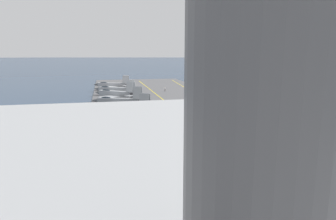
{
  "coord_description": "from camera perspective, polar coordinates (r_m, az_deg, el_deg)",
  "views": [
    {
      "loc": [
        -75.32,
        19.16,
        15.94
      ],
      "look_at": [
        -9.0,
        4.95,
        2.9
      ],
      "focal_mm": 32.0,
      "sensor_mm": 36.0,
      "label": 1
    }
  ],
  "objects": [
    {
      "name": "crew_blue_vest",
      "position": [
        90.12,
        6.2,
        1.52
      ],
      "size": [
        0.45,
        0.46,
        1.77
      ],
      "color": "#383328",
      "rests_on": "carrier_deck"
    },
    {
      "name": "parked_jet_fifth",
      "position": [
        83.29,
        -9.13,
        1.72
      ],
      "size": [
        13.84,
        15.48,
        6.58
      ],
      "color": "gray",
      "rests_on": "carrier_deck"
    },
    {
      "name": "parked_jet_nearest",
      "position": [
        29.82,
        -4.0,
        -14.6
      ],
      "size": [
        13.95,
        15.25,
        6.55
      ],
      "color": "gray",
      "rests_on": "carrier_deck"
    },
    {
      "name": "deck_stripe_centerline",
      "position": [
        79.25,
        2.14,
        -0.43
      ],
      "size": [
        183.5,
        0.36,
        0.01
      ],
      "primitive_type": "cube",
      "color": "yellow",
      "rests_on": "carrier_deck"
    },
    {
      "name": "parked_jet_sixth",
      "position": [
        97.85,
        -9.77,
        3.07
      ],
      "size": [
        13.57,
        15.3,
        6.56
      ],
      "color": "#9EA3A8",
      "rests_on": "carrier_deck"
    },
    {
      "name": "parked_jet_third",
      "position": [
        57.56,
        -8.09,
        -2.44
      ],
      "size": [
        13.88,
        16.43,
        6.29
      ],
      "color": "gray",
      "rests_on": "carrier_deck"
    },
    {
      "name": "crew_white_vest",
      "position": [
        122.2,
        -0.59,
        4.04
      ],
      "size": [
        0.42,
        0.46,
        1.78
      ],
      "color": "#383328",
      "rests_on": "carrier_deck"
    },
    {
      "name": "ground_plane",
      "position": [
        79.33,
        2.14,
        -0.72
      ],
      "size": [
        2000.0,
        2000.0,
        0.0
      ],
      "primitive_type": "plane",
      "color": "navy"
    },
    {
      "name": "parked_jet_second",
      "position": [
        42.09,
        -6.29,
        -7.6
      ],
      "size": [
        12.83,
        16.96,
        6.35
      ],
      "color": "#93999E",
      "rests_on": "carrier_deck"
    },
    {
      "name": "crew_purple_vest",
      "position": [
        113.6,
        3.82,
        3.5
      ],
      "size": [
        0.43,
        0.46,
        1.8
      ],
      "color": "#4C473D",
      "rests_on": "carrier_deck"
    },
    {
      "name": "parked_jet_eighth",
      "position": [
        127.15,
        -10.39,
        4.75
      ],
      "size": [
        13.29,
        16.41,
        6.3
      ],
      "color": "#A8AAAF",
      "rests_on": "carrier_deck"
    },
    {
      "name": "parked_jet_fourth",
      "position": [
        70.96,
        -8.71,
        0.3
      ],
      "size": [
        13.93,
        16.15,
        6.31
      ],
      "color": "gray",
      "rests_on": "carrier_deck"
    },
    {
      "name": "parked_jet_seventh",
      "position": [
        112.35,
        -9.82,
        3.9
      ],
      "size": [
        12.68,
        16.74,
        5.69
      ],
      "color": "#9EA3A8",
      "rests_on": "carrier_deck"
    },
    {
      "name": "carrier_deck",
      "position": [
        79.29,
        2.14,
        -0.57
      ],
      "size": [
        203.89,
        46.64,
        0.4
      ],
      "primitive_type": "cube",
      "color": "#565659",
      "rests_on": "ground"
    },
    {
      "name": "deck_stripe_foul_line",
      "position": [
        83.29,
        10.72,
        -0.06
      ],
      "size": [
        183.1,
        12.82,
        0.01
      ],
      "primitive_type": "cube",
      "rotation": [
        0.0,
        0.0,
        -0.07
      ],
      "color": "yellow",
      "rests_on": "carrier_deck"
    }
  ]
}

